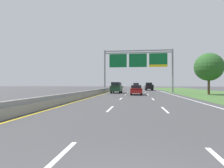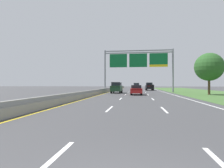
# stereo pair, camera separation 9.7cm
# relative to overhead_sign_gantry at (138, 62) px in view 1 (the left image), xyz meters

# --- Properties ---
(ground_plane) EXTENTS (220.00, 220.00, 0.00)m
(ground_plane) POSITION_rel_overhead_sign_gantry_xyz_m (-0.30, -3.47, -6.57)
(ground_plane) COLOR #3D3D3F
(lane_striping) EXTENTS (11.96, 106.00, 0.01)m
(lane_striping) POSITION_rel_overhead_sign_gantry_xyz_m (-0.30, -3.92, -6.56)
(lane_striping) COLOR white
(lane_striping) RESTS_ON ground
(grass_verge_right) EXTENTS (14.00, 110.00, 0.02)m
(grass_verge_right) POSITION_rel_overhead_sign_gantry_xyz_m (13.65, -3.47, -6.56)
(grass_verge_right) COLOR #3D602D
(grass_verge_right) RESTS_ON ground
(median_barrier_concrete) EXTENTS (0.60, 110.00, 0.85)m
(median_barrier_concrete) POSITION_rel_overhead_sign_gantry_xyz_m (-6.90, -3.47, -6.21)
(median_barrier_concrete) COLOR gray
(median_barrier_concrete) RESTS_ON ground
(overhead_sign_gantry) EXTENTS (15.06, 0.42, 9.29)m
(overhead_sign_gantry) POSITION_rel_overhead_sign_gantry_xyz_m (0.00, 0.00, 0.00)
(overhead_sign_gantry) COLOR gray
(overhead_sign_gantry) RESTS_ON ground
(pickup_truck_black) EXTENTS (2.12, 5.44, 2.20)m
(pickup_truck_black) POSITION_rel_overhead_sign_gantry_xyz_m (3.20, 12.27, -5.49)
(pickup_truck_black) COLOR black
(pickup_truck_black) RESTS_ON ground
(car_darkgreen_left_lane_suv) EXTENTS (2.00, 4.74, 2.11)m
(car_darkgreen_left_lane_suv) POSITION_rel_overhead_sign_gantry_xyz_m (-4.18, -4.85, -5.47)
(car_darkgreen_left_lane_suv) COLOR #193D23
(car_darkgreen_left_lane_suv) RESTS_ON ground
(car_white_centre_lane_suv) EXTENTS (1.94, 4.72, 2.11)m
(car_white_centre_lane_suv) POSITION_rel_overhead_sign_gantry_xyz_m (-0.43, 16.83, -5.47)
(car_white_centre_lane_suv) COLOR silver
(car_white_centre_lane_suv) RESTS_ON ground
(car_red_centre_lane_sedan) EXTENTS (1.85, 4.41, 1.57)m
(car_red_centre_lane_sedan) POSITION_rel_overhead_sign_gantry_xyz_m (-0.36, -10.45, -5.75)
(car_red_centre_lane_sedan) COLOR maroon
(car_red_centre_lane_sedan) RESTS_ON ground
(roadside_tree_mid) EXTENTS (4.52, 4.52, 6.79)m
(roadside_tree_mid) POSITION_rel_overhead_sign_gantry_xyz_m (11.32, -8.93, -2.05)
(roadside_tree_mid) COLOR #4C3823
(roadside_tree_mid) RESTS_ON ground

